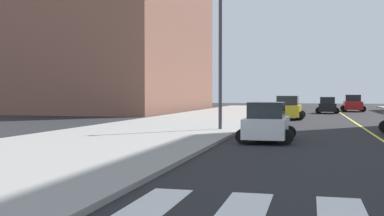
{
  "coord_description": "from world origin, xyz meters",
  "views": [
    {
      "loc": [
        -3.26,
        -4.51,
        2.2
      ],
      "look_at": [
        -13.2,
        35.34,
        0.99
      ],
      "focal_mm": 44.88,
      "sensor_mm": 36.0,
      "label": 1
    }
  ],
  "objects_px": {
    "car_white_second": "(267,123)",
    "car_black_fifth": "(327,106)",
    "street_lamp": "(220,49)",
    "car_yellow_nearest": "(288,108)",
    "car_red_fourth": "(353,104)"
  },
  "relations": [
    {
      "from": "car_yellow_nearest",
      "to": "car_white_second",
      "type": "relative_size",
      "value": 1.13
    },
    {
      "from": "car_yellow_nearest",
      "to": "car_black_fifth",
      "type": "height_order",
      "value": "car_yellow_nearest"
    },
    {
      "from": "car_yellow_nearest",
      "to": "car_red_fourth",
      "type": "bearing_deg",
      "value": 73.03
    },
    {
      "from": "car_white_second",
      "to": "car_black_fifth",
      "type": "bearing_deg",
      "value": 84.31
    },
    {
      "from": "car_black_fifth",
      "to": "street_lamp",
      "type": "distance_m",
      "value": 29.7
    },
    {
      "from": "car_red_fourth",
      "to": "car_white_second",
      "type": "bearing_deg",
      "value": 81.57
    },
    {
      "from": "car_red_fourth",
      "to": "car_black_fifth",
      "type": "xyz_separation_m",
      "value": [
        -3.26,
        -6.58,
        -0.11
      ]
    },
    {
      "from": "car_red_fourth",
      "to": "street_lamp",
      "type": "xyz_separation_m",
      "value": [
        -10.18,
        -35.19,
        3.82
      ]
    },
    {
      "from": "car_white_second",
      "to": "street_lamp",
      "type": "bearing_deg",
      "value": 121.68
    },
    {
      "from": "car_white_second",
      "to": "car_red_fourth",
      "type": "height_order",
      "value": "car_red_fourth"
    },
    {
      "from": "car_yellow_nearest",
      "to": "car_white_second",
      "type": "xyz_separation_m",
      "value": [
        -0.04,
        -19.83,
        -0.1
      ]
    },
    {
      "from": "car_yellow_nearest",
      "to": "car_red_fourth",
      "type": "height_order",
      "value": "car_red_fourth"
    },
    {
      "from": "car_red_fourth",
      "to": "car_black_fifth",
      "type": "distance_m",
      "value": 7.34
    },
    {
      "from": "car_black_fifth",
      "to": "street_lamp",
      "type": "height_order",
      "value": "street_lamp"
    },
    {
      "from": "car_white_second",
      "to": "car_black_fifth",
      "type": "height_order",
      "value": "car_black_fifth"
    }
  ]
}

